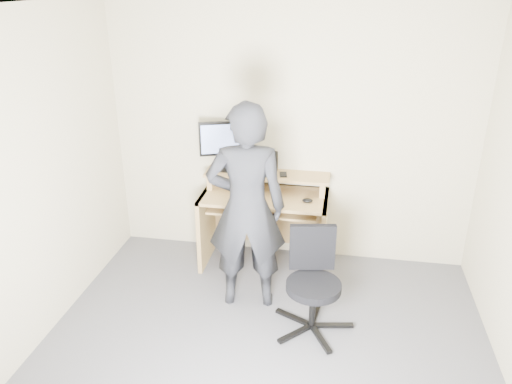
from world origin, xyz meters
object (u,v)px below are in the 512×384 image
(desk, at_px, (266,211))
(office_chair, at_px, (313,277))
(person, at_px, (246,208))
(monitor, at_px, (226,141))

(desk, relative_size, office_chair, 1.44)
(desk, bearing_deg, person, -93.99)
(office_chair, height_order, person, person)
(person, bearing_deg, monitor, -75.42)
(office_chair, relative_size, person, 0.46)
(desk, height_order, person, person)
(desk, xyz_separation_m, monitor, (-0.40, 0.09, 0.66))
(desk, distance_m, person, 0.80)
(monitor, xyz_separation_m, person, (0.35, -0.81, -0.30))
(office_chair, distance_m, person, 0.77)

